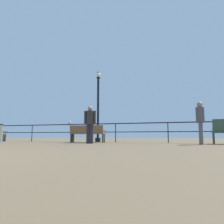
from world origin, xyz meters
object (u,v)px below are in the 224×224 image
object	(u,v)px
person_by_bench	(200,120)
seagull_on_rail	(70,123)
lamppost_center	(98,105)
bench_near_left	(87,133)
person_at_railing	(90,122)

from	to	relation	value
person_by_bench	seagull_on_rail	bearing A→B (deg)	168.11
person_by_bench	lamppost_center	bearing A→B (deg)	160.94
bench_near_left	person_by_bench	xyz separation A→B (m)	(5.24, -0.77, 0.46)
person_by_bench	seagull_on_rail	world-z (taller)	person_by_bench
bench_near_left	person_at_railing	bearing A→B (deg)	-58.82
person_at_railing	seagull_on_rail	xyz separation A→B (m)	(-2.06, 1.73, 0.10)
bench_near_left	seagull_on_rail	xyz separation A→B (m)	(-1.39, 0.63, 0.56)
seagull_on_rail	person_at_railing	bearing A→B (deg)	-40.05
bench_near_left	seagull_on_rail	size ratio (longest dim) A/B	5.54
lamppost_center	person_by_bench	xyz separation A→B (m)	(5.07, -1.75, -1.05)
person_at_railing	person_by_bench	bearing A→B (deg)	4.15
lamppost_center	person_at_railing	bearing A→B (deg)	-76.73
bench_near_left	person_by_bench	world-z (taller)	person_by_bench
bench_near_left	seagull_on_rail	bearing A→B (deg)	155.66
person_by_bench	seagull_on_rail	distance (m)	6.78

